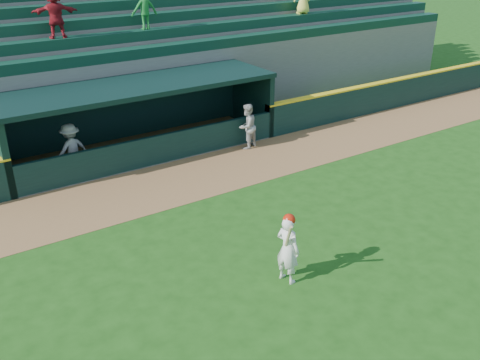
{
  "coord_description": "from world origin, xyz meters",
  "views": [
    {
      "loc": [
        -6.79,
        -8.61,
        7.0
      ],
      "look_at": [
        0.0,
        1.6,
        1.3
      ],
      "focal_mm": 40.0,
      "sensor_mm": 36.0,
      "label": 1
    }
  ],
  "objects": [
    {
      "name": "dugout_player_front",
      "position": [
        3.28,
        6.07,
        0.81
      ],
      "size": [
        0.94,
        0.84,
        1.61
      ],
      "primitive_type": "imported",
      "rotation": [
        0.0,
        0.0,
        3.49
      ],
      "color": "#A4A49E",
      "rests_on": "ground"
    },
    {
      "name": "dugout",
      "position": [
        0.0,
        8.0,
        1.36
      ],
      "size": [
        9.4,
        2.8,
        2.46
      ],
      "color": "slate",
      "rests_on": "ground"
    },
    {
      "name": "warning_track",
      "position": [
        0.0,
        4.9,
        0.01
      ],
      "size": [
        40.0,
        3.0,
        0.01
      ],
      "primitive_type": "cube",
      "color": "olive",
      "rests_on": "ground"
    },
    {
      "name": "ground",
      "position": [
        0.0,
        0.0,
        0.0
      ],
      "size": [
        120.0,
        120.0,
        0.0
      ],
      "primitive_type": "plane",
      "color": "#1C4B12",
      "rests_on": "ground"
    },
    {
      "name": "field_wall_right",
      "position": [
        12.25,
        6.55,
        0.6
      ],
      "size": [
        15.5,
        0.3,
        1.2
      ],
      "primitive_type": "cube",
      "color": "black",
      "rests_on": "ground"
    },
    {
      "name": "wall_stripe_right",
      "position": [
        12.25,
        6.55,
        1.23
      ],
      "size": [
        15.5,
        0.32,
        0.06
      ],
      "primitive_type": "cube",
      "color": "yellow",
      "rests_on": "field_wall_right"
    },
    {
      "name": "batter_at_plate",
      "position": [
        -0.51,
        -1.02,
        0.84
      ],
      "size": [
        0.58,
        0.78,
        1.67
      ],
      "color": "white",
      "rests_on": "ground"
    },
    {
      "name": "dugout_player_inside",
      "position": [
        -2.58,
        7.24,
        0.84
      ],
      "size": [
        1.2,
        0.86,
        1.67
      ],
      "primitive_type": "imported",
      "rotation": [
        0.0,
        0.0,
        3.38
      ],
      "color": "#A8A8A2",
      "rests_on": "ground"
    },
    {
      "name": "stands",
      "position": [
        0.02,
        12.57,
        2.39
      ],
      "size": [
        34.5,
        6.25,
        7.45
      ],
      "color": "slate",
      "rests_on": "ground"
    }
  ]
}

